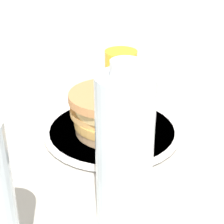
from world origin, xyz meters
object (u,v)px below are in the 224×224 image
object	(u,v)px
juice_glass	(121,64)
water_bottle_mid	(124,154)
plate	(112,131)
pancake_stack	(112,112)

from	to	relation	value
juice_glass	water_bottle_mid	size ratio (longest dim) A/B	0.36
plate	juice_glass	size ratio (longest dim) A/B	3.12
water_bottle_mid	plate	bearing A→B (deg)	-81.47
pancake_stack	juice_glass	size ratio (longest dim) A/B	1.87
plate	water_bottle_mid	bearing A→B (deg)	98.53
pancake_stack	juice_glass	distance (m)	0.29
plate	juice_glass	bearing A→B (deg)	-89.84
pancake_stack	water_bottle_mid	distance (m)	0.23
plate	juice_glass	xyz separation A→B (m)	(0.00, -0.28, 0.03)
plate	pancake_stack	bearing A→B (deg)	87.88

